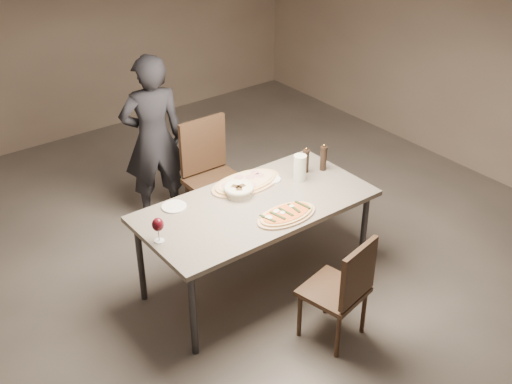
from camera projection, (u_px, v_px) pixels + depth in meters
room at (256, 125)px, 4.50m from camera, size 7.00×7.00×7.00m
dining_table at (256, 210)px, 4.86m from camera, size 1.80×0.90×0.75m
zucchini_pizza at (286, 215)px, 4.67m from camera, size 0.50×0.28×0.05m
ham_pizza at (246, 182)px, 5.08m from camera, size 0.62×0.34×0.04m
bread_basket at (239, 190)px, 4.91m from camera, size 0.23×0.23×0.08m
oil_dish at (272, 179)px, 5.13m from camera, size 0.14×0.14×0.02m
pepper_mill_left at (306, 160)px, 5.21m from camera, size 0.06×0.06×0.22m
pepper_mill_right at (323, 158)px, 5.24m from camera, size 0.06×0.06×0.23m
carafe at (300, 168)px, 5.10m from camera, size 0.10×0.10×0.22m
wine_glass at (158, 225)px, 4.34m from camera, size 0.08×0.08×0.19m
side_plate at (174, 207)px, 4.78m from camera, size 0.19×0.19×0.01m
chair_near at (344, 287)px, 4.41m from camera, size 0.48×0.48×0.85m
chair_far at (211, 170)px, 5.68m from camera, size 0.48×0.48×1.01m
diner at (153, 139)px, 5.71m from camera, size 0.65×0.51×1.57m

